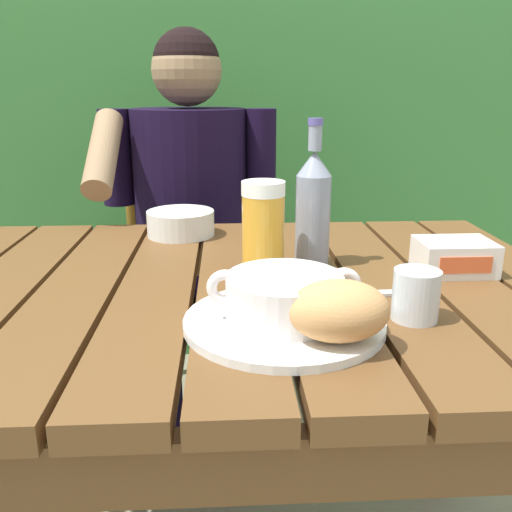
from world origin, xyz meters
The scene contains 13 objects.
dining_table centered at (0.00, 0.00, 0.64)m, with size 1.15×0.82×0.75m.
hedge_backdrop centered at (-0.20, 1.55, 1.18)m, with size 3.01×0.95×2.15m.
chair_near_diner centered at (-0.11, 0.85, 0.48)m, with size 0.49×0.48×0.96m.
person_eating centered at (-0.11, 0.65, 0.71)m, with size 0.48×0.47×1.21m.
serving_plate centered at (0.07, -0.19, 0.75)m, with size 0.27×0.27×0.01m.
soup_bowl centered at (0.07, -0.19, 0.79)m, with size 0.21×0.16×0.07m.
bread_roll centered at (0.12, -0.26, 0.80)m, with size 0.13×0.10×0.08m.
beer_glass centered at (0.05, 0.02, 0.83)m, with size 0.07×0.07×0.16m.
beer_bottle centered at (0.14, 0.08, 0.85)m, with size 0.06×0.06×0.26m.
water_glass_small centered at (0.25, -0.18, 0.78)m, with size 0.07×0.07×0.07m.
butter_tub centered at (0.39, 0.02, 0.77)m, with size 0.13×0.10×0.06m.
table_knife centered at (0.21, -0.08, 0.75)m, with size 0.15×0.02×0.01m.
diner_bowl centered at (-0.11, 0.31, 0.77)m, with size 0.15×0.15×0.05m.
Camera 1 is at (-0.01, -0.88, 1.06)m, focal length 38.62 mm.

